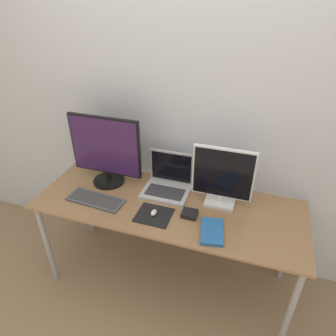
% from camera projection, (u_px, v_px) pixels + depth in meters
% --- Properties ---
extents(ground_plane, '(12.00, 12.00, 0.00)m').
position_uv_depth(ground_plane, '(153.00, 313.00, 2.16)').
color(ground_plane, '#8C7051').
extents(wall_back, '(7.00, 0.05, 2.50)m').
position_uv_depth(wall_back, '(186.00, 114.00, 2.11)').
color(wall_back, silver).
rests_on(wall_back, ground_plane).
extents(desk, '(1.83, 0.67, 0.75)m').
position_uv_depth(desk, '(168.00, 213.00, 2.08)').
color(desk, olive).
rests_on(desk, ground_plane).
extents(monitor_left, '(0.54, 0.23, 0.52)m').
position_uv_depth(monitor_left, '(106.00, 151.00, 2.14)').
color(monitor_left, black).
rests_on(monitor_left, desk).
extents(monitor_right, '(0.40, 0.14, 0.42)m').
position_uv_depth(monitor_right, '(223.00, 177.00, 1.94)').
color(monitor_right, silver).
rests_on(monitor_right, desk).
extents(laptop, '(0.33, 0.27, 0.27)m').
position_uv_depth(laptop, '(168.00, 181.00, 2.16)').
color(laptop, '#ADADB2').
rests_on(laptop, desk).
extents(keyboard, '(0.41, 0.18, 0.02)m').
position_uv_depth(keyboard, '(96.00, 200.00, 2.07)').
color(keyboard, '#4C4C51').
rests_on(keyboard, desk).
extents(mousepad, '(0.23, 0.20, 0.00)m').
position_uv_depth(mousepad, '(154.00, 215.00, 1.94)').
color(mousepad, black).
rests_on(mousepad, desk).
extents(mouse, '(0.04, 0.06, 0.03)m').
position_uv_depth(mouse, '(154.00, 213.00, 1.93)').
color(mouse, silver).
rests_on(mouse, mousepad).
extents(book, '(0.17, 0.25, 0.02)m').
position_uv_depth(book, '(212.00, 231.00, 1.80)').
color(book, '#235B9E').
rests_on(book, desk).
extents(power_brick, '(0.10, 0.09, 0.03)m').
position_uv_depth(power_brick, '(190.00, 214.00, 1.93)').
color(power_brick, black).
rests_on(power_brick, desk).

